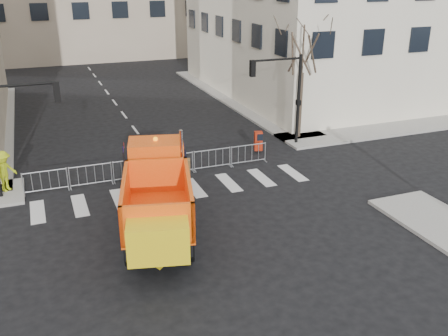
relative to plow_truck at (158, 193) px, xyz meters
name	(u,v)px	position (x,y,z in m)	size (l,w,h in m)	color
ground	(221,244)	(1.94, -1.93, -1.68)	(120.00, 120.00, 0.00)	black
sidewalk_back	(164,167)	(1.94, 6.57, -1.61)	(64.00, 5.00, 0.15)	gray
traffic_light_right	(298,101)	(10.44, 7.57, 1.02)	(0.18, 0.18, 5.40)	black
crowd_barriers	(154,167)	(1.19, 5.67, -1.13)	(12.60, 0.60, 1.10)	#9EA0A5
street_tree	(301,79)	(11.14, 8.57, 2.07)	(3.00, 3.00, 7.50)	#382B21
plow_truck	(158,193)	(0.00, 0.00, 0.00)	(4.84, 10.09, 3.79)	black
cop_a	(181,162)	(2.32, 4.57, -0.66)	(0.75, 0.49, 2.05)	black
cop_b	(175,168)	(1.86, 4.07, -0.71)	(0.95, 0.74, 1.95)	black
cop_c	(169,161)	(1.83, 5.07, -0.72)	(1.13, 0.47, 1.92)	black
worker	(4,171)	(-5.79, 6.16, -0.55)	(1.26, 0.73, 1.96)	#B6CA17
newspaper_box	(258,141)	(7.68, 7.10, -0.98)	(0.45, 0.40, 1.10)	#AB230D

